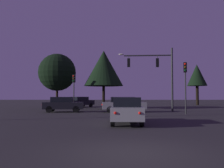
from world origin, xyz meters
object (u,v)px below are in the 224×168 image
object	(u,v)px
car_nearside_lane	(127,110)
traffic_light_corner_right	(185,77)
tree_left_far	(197,75)
tree_center_horizon	(104,68)
traffic_signal_mast_arm	(157,69)
traffic_light_corner_left	(74,85)
car_crossing_left	(63,104)
car_far_lane	(80,102)
car_crossing_right	(124,104)
tree_behind_sign	(57,72)

from	to	relation	value
car_nearside_lane	traffic_light_corner_right	bearing A→B (deg)	53.24
tree_left_far	tree_center_horizon	world-z (taller)	tree_left_far
traffic_signal_mast_arm	traffic_light_corner_right	bearing A→B (deg)	-60.57
traffic_light_corner_right	car_nearside_lane	distance (m)	9.71
traffic_light_corner_right	tree_center_horizon	xyz separation A→B (m)	(-7.67, 8.72, 1.85)
traffic_light_corner_left	car_crossing_left	distance (m)	3.98
car_nearside_lane	tree_center_horizon	distance (m)	16.93
traffic_light_corner_left	car_nearside_lane	xyz separation A→B (m)	(5.36, -13.60, -2.10)
car_nearside_lane	car_far_lane	size ratio (longest dim) A/B	1.04
traffic_signal_mast_arm	traffic_light_corner_right	distance (m)	4.12
car_crossing_left	tree_left_far	bearing A→B (deg)	44.53
car_crossing_left	tree_center_horizon	distance (m)	8.30
car_far_lane	tree_center_horizon	xyz separation A→B (m)	(3.71, -5.39, 4.31)
traffic_light_corner_right	car_nearside_lane	bearing A→B (deg)	-126.76
car_crossing_right	tree_center_horizon	bearing A→B (deg)	110.27
car_nearside_lane	tree_left_far	xyz separation A→B (m)	(14.35, 30.12, 4.60)
traffic_light_corner_right	tree_center_horizon	world-z (taller)	tree_center_horizon
tree_center_horizon	car_nearside_lane	bearing A→B (deg)	-82.80
traffic_light_corner_left	car_far_lane	distance (m)	8.32
car_far_lane	tree_left_far	xyz separation A→B (m)	(20.11, 8.48, 4.60)
car_crossing_right	tree_center_horizon	distance (m)	7.80
car_crossing_left	car_crossing_right	xyz separation A→B (m)	(6.05, -0.12, 0.00)
car_far_lane	tree_behind_sign	distance (m)	6.61
traffic_light_corner_left	car_crossing_right	size ratio (longest dim) A/B	0.91
traffic_signal_mast_arm	car_nearside_lane	bearing A→B (deg)	-108.53
traffic_light_corner_right	car_crossing_left	xyz separation A→B (m)	(-11.47, 2.73, -2.47)
tree_center_horizon	traffic_light_corner_right	bearing A→B (deg)	-48.64
traffic_light_corner_right	car_crossing_right	size ratio (longest dim) A/B	1.04
car_nearside_lane	tree_behind_sign	xyz separation A→B (m)	(-8.02, 16.76, 3.85)
traffic_light_corner_right	car_nearside_lane	world-z (taller)	traffic_light_corner_right
car_crossing_right	tree_left_far	distance (m)	24.91
traffic_light_corner_right	car_crossing_right	bearing A→B (deg)	154.22
traffic_light_corner_left	car_crossing_left	world-z (taller)	traffic_light_corner_left
car_crossing_right	traffic_light_corner_right	bearing A→B (deg)	-25.78
car_crossing_left	car_crossing_right	size ratio (longest dim) A/B	0.92
car_nearside_lane	tree_behind_sign	distance (m)	18.98
car_nearside_lane	tree_center_horizon	world-z (taller)	tree_center_horizon
traffic_light_corner_right	car_nearside_lane	xyz separation A→B (m)	(-5.62, -7.53, -2.47)
traffic_light_corner_left	car_crossing_left	bearing A→B (deg)	-98.36
tree_left_far	car_crossing_right	bearing A→B (deg)	-125.30
traffic_light_corner_left	car_nearside_lane	bearing A→B (deg)	-68.51
traffic_light_corner_right	car_crossing_left	bearing A→B (deg)	166.59
car_crossing_left	car_crossing_right	bearing A→B (deg)	-1.10
car_crossing_right	car_far_lane	xyz separation A→B (m)	(-5.96, 11.49, 0.00)
traffic_light_corner_right	tree_left_far	distance (m)	24.31
car_crossing_left	car_far_lane	bearing A→B (deg)	89.57
car_nearside_lane	tree_behind_sign	world-z (taller)	tree_behind_sign
traffic_signal_mast_arm	tree_center_horizon	size ratio (longest dim) A/B	0.90
traffic_signal_mast_arm	tree_center_horizon	bearing A→B (deg)	137.39
car_far_lane	tree_left_far	distance (m)	22.30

